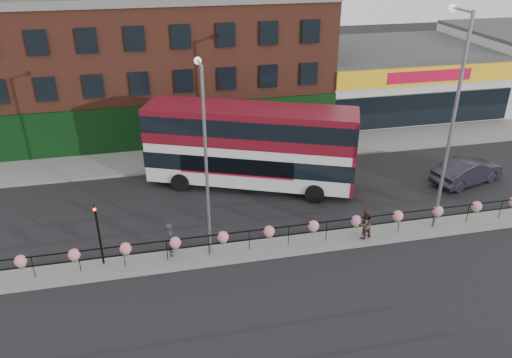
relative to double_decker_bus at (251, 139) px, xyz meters
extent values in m
plane|color=black|center=(-0.58, -7.03, -3.13)|extent=(120.00, 120.00, 0.00)
cube|color=gray|center=(-0.58, 4.97, -3.06)|extent=(60.00, 4.00, 0.15)
cube|color=gray|center=(-0.58, -7.03, -3.06)|extent=(60.00, 1.60, 0.15)
cube|color=brown|center=(-4.58, 12.97, 1.87)|extent=(25.00, 12.00, 10.00)
cube|color=black|center=(-4.58, 6.89, -1.43)|extent=(25.00, 0.25, 3.40)
cube|color=silver|center=(15.42, 12.97, -0.63)|extent=(15.00, 12.00, 5.00)
cube|color=#3F3F42|center=(15.42, 12.97, 2.02)|extent=(15.00, 12.00, 0.30)
cube|color=yellow|center=(15.42, 6.89, 1.17)|extent=(15.00, 0.25, 1.40)
cube|color=red|center=(15.42, 6.77, 1.17)|extent=(7.00, 0.10, 0.90)
cube|color=black|center=(15.42, 6.89, -1.53)|extent=(15.00, 0.25, 2.60)
cube|color=black|center=(-0.58, -7.03, -1.88)|extent=(30.00, 0.05, 0.05)
cube|color=black|center=(-0.58, -7.03, -2.38)|extent=(30.00, 0.05, 0.05)
cylinder|color=black|center=(-11.58, -7.03, -2.43)|extent=(0.04, 0.04, 1.10)
cylinder|color=black|center=(-9.58, -7.03, -2.43)|extent=(0.04, 0.04, 1.10)
cylinder|color=black|center=(-7.58, -7.03, -2.43)|extent=(0.04, 0.04, 1.10)
cylinder|color=black|center=(-5.58, -7.03, -2.43)|extent=(0.04, 0.04, 1.10)
cylinder|color=black|center=(-3.58, -7.03, -2.43)|extent=(0.04, 0.04, 1.10)
cylinder|color=black|center=(-1.58, -7.03, -2.43)|extent=(0.04, 0.04, 1.10)
cylinder|color=black|center=(0.42, -7.03, -2.43)|extent=(0.04, 0.04, 1.10)
cylinder|color=black|center=(2.42, -7.03, -2.43)|extent=(0.04, 0.04, 1.10)
cylinder|color=black|center=(4.42, -7.03, -2.43)|extent=(0.04, 0.04, 1.10)
cylinder|color=black|center=(6.42, -7.03, -2.43)|extent=(0.04, 0.04, 1.10)
cylinder|color=black|center=(8.42, -7.03, -2.43)|extent=(0.04, 0.04, 1.10)
cylinder|color=black|center=(10.42, -7.03, -2.43)|extent=(0.04, 0.04, 1.10)
cylinder|color=black|center=(12.42, -7.03, -2.43)|extent=(0.04, 0.04, 1.10)
sphere|color=pink|center=(-12.03, -7.03, -2.03)|extent=(0.56, 0.56, 0.56)
sphere|color=#316D1E|center=(-12.03, -7.03, -2.26)|extent=(0.36, 0.36, 0.36)
sphere|color=pink|center=(-9.74, -7.03, -2.03)|extent=(0.56, 0.56, 0.56)
sphere|color=#316D1E|center=(-9.74, -7.03, -2.26)|extent=(0.36, 0.36, 0.36)
sphere|color=pink|center=(-7.45, -7.03, -2.03)|extent=(0.56, 0.56, 0.56)
sphere|color=#316D1E|center=(-7.45, -7.03, -2.26)|extent=(0.36, 0.36, 0.36)
sphere|color=pink|center=(-5.16, -7.03, -2.03)|extent=(0.56, 0.56, 0.56)
sphere|color=#316D1E|center=(-5.16, -7.03, -2.26)|extent=(0.36, 0.36, 0.36)
sphere|color=pink|center=(-2.87, -7.03, -2.03)|extent=(0.56, 0.56, 0.56)
sphere|color=#316D1E|center=(-2.87, -7.03, -2.26)|extent=(0.36, 0.36, 0.36)
sphere|color=pink|center=(-0.58, -7.03, -2.03)|extent=(0.56, 0.56, 0.56)
sphere|color=#316D1E|center=(-0.58, -7.03, -2.26)|extent=(0.36, 0.36, 0.36)
sphere|color=pink|center=(1.72, -7.03, -2.03)|extent=(0.56, 0.56, 0.56)
sphere|color=#316D1E|center=(1.72, -7.03, -2.26)|extent=(0.36, 0.36, 0.36)
sphere|color=pink|center=(4.01, -7.03, -2.03)|extent=(0.56, 0.56, 0.56)
sphere|color=#316D1E|center=(4.01, -7.03, -2.26)|extent=(0.36, 0.36, 0.36)
sphere|color=pink|center=(6.30, -7.03, -2.03)|extent=(0.56, 0.56, 0.56)
sphere|color=#316D1E|center=(6.30, -7.03, -2.26)|extent=(0.36, 0.36, 0.36)
sphere|color=pink|center=(8.59, -7.03, -2.03)|extent=(0.56, 0.56, 0.56)
sphere|color=#316D1E|center=(8.59, -7.03, -2.26)|extent=(0.36, 0.36, 0.36)
sphere|color=pink|center=(10.88, -7.03, -2.03)|extent=(0.56, 0.56, 0.56)
sphere|color=#316D1E|center=(10.88, -7.03, -2.26)|extent=(0.36, 0.36, 0.36)
cube|color=silver|center=(-0.05, 0.02, -0.41)|extent=(12.62, 7.41, 4.54)
cube|color=maroon|center=(-0.05, 0.02, 0.90)|extent=(12.70, 7.48, 2.04)
cube|color=black|center=(-0.05, 0.02, -1.20)|extent=(12.72, 7.51, 1.02)
cube|color=black|center=(-0.05, 0.02, 1.07)|extent=(12.75, 7.54, 1.02)
cube|color=maroon|center=(-0.05, 0.02, 1.90)|extent=(12.62, 7.41, 0.14)
cube|color=maroon|center=(5.67, -2.35, -0.41)|extent=(1.30, 2.75, 4.54)
cube|color=red|center=(-1.12, -1.09, -1.26)|extent=(6.31, 2.65, 1.14)
cylinder|color=black|center=(-4.36, 0.28, -2.56)|extent=(1.18, 0.75, 1.14)
cylinder|color=black|center=(-3.28, 2.90, -2.56)|extent=(1.18, 0.75, 1.14)
cylinder|color=black|center=(3.18, -2.86, -2.56)|extent=(1.18, 0.75, 1.14)
cylinder|color=black|center=(4.27, -0.23, -2.56)|extent=(1.18, 0.75, 1.14)
imported|color=#262430|center=(13.35, -2.49, -2.33)|extent=(4.36, 5.79, 1.60)
imported|color=#292834|center=(-5.35, -6.58, -2.11)|extent=(0.70, 0.52, 1.75)
imported|color=#442D25|center=(4.40, -7.22, -2.17)|extent=(1.16, 1.08, 1.63)
cylinder|color=gray|center=(-3.49, -6.84, 1.65)|extent=(0.15, 0.15, 9.26)
cylinder|color=gray|center=(-3.49, -6.14, 6.19)|extent=(0.09, 1.39, 0.09)
sphere|color=silver|center=(-3.49, -5.45, 6.14)|extent=(0.33, 0.33, 0.33)
cylinder|color=gray|center=(8.50, -6.99, 2.56)|extent=(0.18, 0.18, 11.09)
cylinder|color=gray|center=(8.50, -6.16, 7.99)|extent=(0.11, 1.66, 0.11)
sphere|color=silver|center=(8.50, -5.33, 7.94)|extent=(0.40, 0.40, 0.40)
cylinder|color=black|center=(-8.58, -6.63, -1.38)|extent=(0.10, 0.10, 3.20)
imported|color=black|center=(-8.58, -6.63, 0.22)|extent=(0.15, 0.18, 0.90)
sphere|color=#FF190C|center=(-8.58, -6.75, 0.04)|extent=(0.14, 0.14, 0.14)
camera|label=1|loc=(-5.66, -27.13, 11.27)|focal=35.00mm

